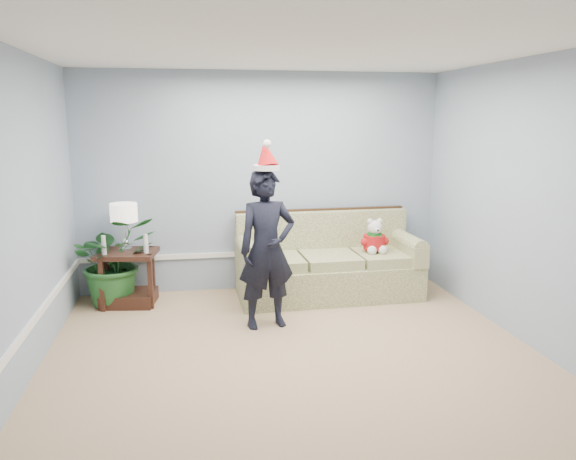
% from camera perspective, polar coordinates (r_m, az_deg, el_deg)
% --- Properties ---
extents(room_shell, '(4.54, 5.04, 2.74)m').
position_cam_1_polar(room_shell, '(4.56, 1.47, 1.37)').
color(room_shell, tan).
rests_on(room_shell, ground).
extents(wainscot_trim, '(4.49, 4.99, 0.06)m').
position_cam_1_polar(wainscot_trim, '(5.83, -12.43, -5.78)').
color(wainscot_trim, white).
rests_on(wainscot_trim, room_shell).
extents(sofa, '(2.19, 0.97, 1.02)m').
position_cam_1_polar(sofa, '(6.89, 3.98, -3.66)').
color(sofa, '#475629').
rests_on(sofa, room_shell).
extents(side_table, '(0.73, 0.64, 0.63)m').
position_cam_1_polar(side_table, '(6.81, -15.90, -5.27)').
color(side_table, '#3A1E15').
rests_on(side_table, room_shell).
extents(table_lamp, '(0.31, 0.31, 0.55)m').
position_cam_1_polar(table_lamp, '(6.69, -16.34, 1.51)').
color(table_lamp, silver).
rests_on(table_lamp, side_table).
extents(candle_pair, '(0.51, 0.06, 0.22)m').
position_cam_1_polar(candle_pair, '(6.57, -16.24, -1.48)').
color(candle_pair, silver).
rests_on(candle_pair, side_table).
extents(houseplant, '(1.18, 1.11, 1.04)m').
position_cam_1_polar(houseplant, '(6.80, -17.27, -2.95)').
color(houseplant, '#1F5824').
rests_on(houseplant, room_shell).
extents(man, '(0.66, 0.49, 1.64)m').
position_cam_1_polar(man, '(5.74, -2.16, -1.99)').
color(man, black).
rests_on(man, room_shell).
extents(santa_hat, '(0.34, 0.37, 0.31)m').
position_cam_1_polar(santa_hat, '(5.61, -2.25, 7.46)').
color(santa_hat, silver).
rests_on(santa_hat, man).
extents(teddy_bear, '(0.27, 0.30, 0.42)m').
position_cam_1_polar(teddy_bear, '(6.87, 8.78, -1.01)').
color(teddy_bear, silver).
rests_on(teddy_bear, sofa).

